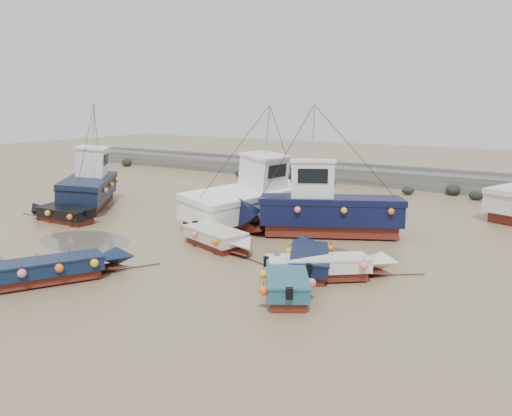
% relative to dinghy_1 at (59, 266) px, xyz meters
% --- Properties ---
extents(ground, '(120.00, 120.00, 0.00)m').
position_rel_dinghy_1_xyz_m(ground, '(0.80, 4.98, -0.55)').
color(ground, '#8F7A52').
rests_on(ground, ground).
extents(seawall, '(60.00, 4.92, 1.50)m').
position_rel_dinghy_1_xyz_m(seawall, '(0.85, 26.97, 0.08)').
color(seawall, slate).
rests_on(seawall, ground).
extents(puddle_a, '(4.79, 4.79, 0.01)m').
position_rel_dinghy_1_xyz_m(puddle_a, '(-3.49, 3.93, -0.54)').
color(puddle_a, '#534C43').
rests_on(puddle_a, ground).
extents(puddle_b, '(3.31, 3.31, 0.01)m').
position_rel_dinghy_1_xyz_m(puddle_b, '(6.86, 7.75, -0.54)').
color(puddle_b, '#534C43').
rests_on(puddle_b, ground).
extents(puddle_c, '(3.88, 3.88, 0.01)m').
position_rel_dinghy_1_xyz_m(puddle_c, '(-9.69, 8.68, -0.54)').
color(puddle_c, '#534C43').
rests_on(puddle_c, ground).
extents(puddle_d, '(6.23, 6.23, 0.01)m').
position_rel_dinghy_1_xyz_m(puddle_d, '(3.98, 16.07, -0.54)').
color(puddle_d, '#534C43').
rests_on(puddle_d, ground).
extents(dinghy_1, '(3.80, 5.60, 1.43)m').
position_rel_dinghy_1_xyz_m(dinghy_1, '(0.00, 0.00, 0.00)').
color(dinghy_1, maroon).
rests_on(dinghy_1, ground).
extents(dinghy_2, '(3.22, 4.66, 1.43)m').
position_rel_dinghy_1_xyz_m(dinghy_2, '(7.58, 3.28, 0.02)').
color(dinghy_2, maroon).
rests_on(dinghy_2, ground).
extents(dinghy_3, '(5.15, 4.26, 1.43)m').
position_rel_dinghy_1_xyz_m(dinghy_3, '(8.21, 5.33, -0.00)').
color(dinghy_3, maroon).
rests_on(dinghy_3, ground).
extents(dinghy_4, '(5.68, 1.86, 1.43)m').
position_rel_dinghy_1_xyz_m(dinghy_4, '(-7.74, 5.91, 0.01)').
color(dinghy_4, maroon).
rests_on(dinghy_4, ground).
extents(dinghy_5, '(5.26, 2.70, 1.43)m').
position_rel_dinghy_1_xyz_m(dinghy_5, '(2.59, 6.29, 0.01)').
color(dinghy_5, maroon).
rests_on(dinghy_5, ground).
extents(dinghy_6, '(2.95, 5.10, 1.43)m').
position_rel_dinghy_1_xyz_m(dinghy_6, '(7.16, 5.84, 0.01)').
color(dinghy_6, maroon).
rests_on(dinghy_6, ground).
extents(cabin_boat_0, '(6.95, 8.32, 6.22)m').
position_rel_dinghy_1_xyz_m(cabin_boat_0, '(-9.96, 9.67, 0.81)').
color(cabin_boat_0, maroon).
rests_on(cabin_boat_0, ground).
extents(cabin_boat_1, '(4.27, 10.90, 6.22)m').
position_rel_dinghy_1_xyz_m(cabin_boat_1, '(1.06, 11.60, 0.77)').
color(cabin_boat_1, maroon).
rests_on(cabin_boat_1, ground).
extents(cabin_boat_2, '(9.40, 5.79, 6.22)m').
position_rel_dinghy_1_xyz_m(cabin_boat_2, '(5.17, 10.83, 0.80)').
color(cabin_boat_2, maroon).
rests_on(cabin_boat_2, ground).
extents(person, '(0.68, 0.46, 1.82)m').
position_rel_dinghy_1_xyz_m(person, '(-1.04, 9.96, -0.55)').
color(person, '#161B36').
rests_on(person, ground).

